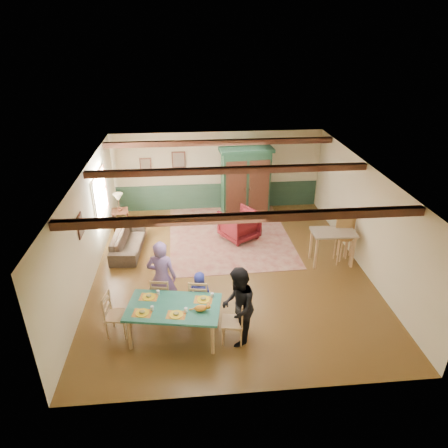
{
  "coord_description": "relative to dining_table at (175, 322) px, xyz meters",
  "views": [
    {
      "loc": [
        -0.97,
        -8.9,
        5.8
      ],
      "look_at": [
        -0.12,
        0.38,
        1.15
      ],
      "focal_mm": 32.0,
      "sensor_mm": 36.0,
      "label": 1
    }
  ],
  "objects": [
    {
      "name": "floor",
      "position": [
        1.39,
        2.45,
        -0.39
      ],
      "size": [
        8.0,
        8.0,
        0.0
      ],
      "primitive_type": "plane",
      "color": "#4D3315",
      "rests_on": "ground"
    },
    {
      "name": "wall_back",
      "position": [
        1.39,
        6.45,
        0.96
      ],
      "size": [
        7.0,
        0.02,
        2.7
      ],
      "primitive_type": "cube",
      "color": "beige",
      "rests_on": "floor"
    },
    {
      "name": "wall_left",
      "position": [
        -2.11,
        2.45,
        0.96
      ],
      "size": [
        0.02,
        8.0,
        2.7
      ],
      "primitive_type": "cube",
      "color": "beige",
      "rests_on": "floor"
    },
    {
      "name": "wall_right",
      "position": [
        4.89,
        2.45,
        0.96
      ],
      "size": [
        0.02,
        8.0,
        2.7
      ],
      "primitive_type": "cube",
      "color": "beige",
      "rests_on": "floor"
    },
    {
      "name": "ceiling",
      "position": [
        1.39,
        2.45,
        2.31
      ],
      "size": [
        7.0,
        8.0,
        0.02
      ],
      "primitive_type": "cube",
      "color": "white",
      "rests_on": "wall_back"
    },
    {
      "name": "wainscot_back",
      "position": [
        1.39,
        6.43,
        0.06
      ],
      "size": [
        6.95,
        0.03,
        0.9
      ],
      "primitive_type": "cube",
      "color": "#203C2C",
      "rests_on": "floor"
    },
    {
      "name": "ceiling_beam_front",
      "position": [
        1.39,
        0.15,
        2.22
      ],
      "size": [
        6.95,
        0.16,
        0.16
      ],
      "primitive_type": "cube",
      "color": "black",
      "rests_on": "ceiling"
    },
    {
      "name": "ceiling_beam_mid",
      "position": [
        1.39,
        2.85,
        2.22
      ],
      "size": [
        6.95,
        0.16,
        0.16
      ],
      "primitive_type": "cube",
      "color": "black",
      "rests_on": "ceiling"
    },
    {
      "name": "ceiling_beam_back",
      "position": [
        1.39,
        5.45,
        2.22
      ],
      "size": [
        6.95,
        0.16,
        0.16
      ],
      "primitive_type": "cube",
      "color": "black",
      "rests_on": "ceiling"
    },
    {
      "name": "window_left",
      "position": [
        -2.08,
        4.15,
        1.16
      ],
      "size": [
        0.06,
        1.6,
        1.3
      ],
      "primitive_type": null,
      "color": "white",
      "rests_on": "wall_left"
    },
    {
      "name": "picture_left_wall",
      "position": [
        -2.08,
        1.85,
        1.36
      ],
      "size": [
        0.04,
        0.42,
        0.52
      ],
      "primitive_type": null,
      "color": "gray",
      "rests_on": "wall_left"
    },
    {
      "name": "picture_back_a",
      "position": [
        0.09,
        6.42,
        1.41
      ],
      "size": [
        0.45,
        0.04,
        0.55
      ],
      "primitive_type": null,
      "color": "gray",
      "rests_on": "wall_back"
    },
    {
      "name": "picture_back_b",
      "position": [
        -1.01,
        6.42,
        1.26
      ],
      "size": [
        0.38,
        0.04,
        0.48
      ],
      "primitive_type": null,
      "color": "gray",
      "rests_on": "wall_back"
    },
    {
      "name": "dining_table",
      "position": [
        0.0,
        0.0,
        0.0
      ],
      "size": [
        2.0,
        1.33,
        0.77
      ],
      "primitive_type": null,
      "rotation": [
        0.0,
        0.0,
        -0.17
      ],
      "color": "#1F6452",
      "rests_on": "floor"
    },
    {
      "name": "dining_chair_far_left",
      "position": [
        -0.28,
        0.8,
        0.1
      ],
      "size": [
        0.5,
        0.52,
        0.98
      ],
      "primitive_type": null,
      "rotation": [
        0.0,
        0.0,
        2.97
      ],
      "color": "tan",
      "rests_on": "floor"
    },
    {
      "name": "dining_chair_far_right",
      "position": [
        0.53,
        0.66,
        0.1
      ],
      "size": [
        0.5,
        0.52,
        0.98
      ],
      "primitive_type": null,
      "rotation": [
        0.0,
        0.0,
        2.97
      ],
      "color": "tan",
      "rests_on": "floor"
    },
    {
      "name": "dining_chair_end_left",
      "position": [
        -1.17,
        0.2,
        0.1
      ],
      "size": [
        0.52,
        0.5,
        0.98
      ],
      "primitive_type": null,
      "rotation": [
        0.0,
        0.0,
        1.4
      ],
      "color": "tan",
      "rests_on": "floor"
    },
    {
      "name": "dining_chair_end_right",
      "position": [
        1.17,
        -0.2,
        0.1
      ],
      "size": [
        0.52,
        0.5,
        0.98
      ],
      "primitive_type": null,
      "rotation": [
        0.0,
        0.0,
        -1.74
      ],
      "color": "tan",
      "rests_on": "floor"
    },
    {
      "name": "person_man",
      "position": [
        -0.26,
        0.88,
        0.5
      ],
      "size": [
        0.71,
        0.53,
        1.78
      ],
      "primitive_type": "imported",
      "rotation": [
        0.0,
        0.0,
        2.97
      ],
      "color": "#8360A6",
      "rests_on": "floor"
    },
    {
      "name": "person_woman",
      "position": [
        1.27,
        -0.22,
        0.46
      ],
      "size": [
        0.78,
        0.92,
        1.7
      ],
      "primitive_type": "imported",
      "rotation": [
        0.0,
        0.0,
        -1.74
      ],
      "color": "black",
      "rests_on": "floor"
    },
    {
      "name": "person_child",
      "position": [
        0.55,
        0.74,
        0.13
      ],
      "size": [
        0.55,
        0.41,
        1.03
      ],
      "primitive_type": "imported",
      "rotation": [
        0.0,
        0.0,
        2.97
      ],
      "color": "navy",
      "rests_on": "floor"
    },
    {
      "name": "cat",
      "position": [
        0.54,
        -0.2,
        0.48
      ],
      "size": [
        0.39,
        0.21,
        0.19
      ],
      "primitive_type": null,
      "rotation": [
        0.0,
        0.0,
        -0.17
      ],
      "color": "orange",
      "rests_on": "dining_table"
    },
    {
      "name": "place_setting_near_left",
      "position": [
        -0.6,
        -0.16,
        0.44
      ],
      "size": [
        0.46,
        0.37,
        0.11
      ],
      "primitive_type": null,
      "rotation": [
        0.0,
        0.0,
        -0.17
      ],
      "color": "yellow",
      "rests_on": "dining_table"
    },
    {
      "name": "place_setting_near_center",
      "position": [
        0.06,
        -0.27,
        0.44
      ],
      "size": [
        0.46,
        0.37,
        0.11
      ],
      "primitive_type": null,
      "rotation": [
        0.0,
        0.0,
        -0.17
      ],
      "color": "yellow",
      "rests_on": "dining_table"
    },
    {
      "name": "place_setting_far_left",
      "position": [
        -0.51,
        0.35,
        0.44
      ],
      "size": [
        0.46,
        0.37,
        0.11
      ],
      "primitive_type": null,
      "rotation": [
        0.0,
        0.0,
        -0.17
      ],
      "color": "yellow",
      "rests_on": "dining_table"
    },
    {
      "name": "place_setting_far_right",
      "position": [
        0.6,
        0.16,
        0.44
      ],
      "size": [
        0.46,
        0.37,
        0.11
      ],
      "primitive_type": null,
      "rotation": [
        0.0,
        0.0,
        -0.17
      ],
      "color": "yellow",
      "rests_on": "dining_table"
    },
    {
      "name": "area_rug",
      "position": [
        1.57,
        4.31,
        -0.38
      ],
      "size": [
        3.71,
        4.37,
        0.01
      ],
      "primitive_type": "cube",
      "rotation": [
        0.0,
        0.0,
        0.03
      ],
      "color": "tan",
      "rests_on": "floor"
    },
    {
      "name": "armoire",
      "position": [
        2.23,
        5.58,
        0.8
      ],
      "size": [
        1.73,
        0.8,
        2.38
      ],
      "primitive_type": "cube",
      "rotation": [
        0.0,
        0.0,
        0.08
      ],
      "color": "black",
      "rests_on": "floor"
    },
    {
      "name": "armchair",
      "position": [
        1.85,
        4.15,
        0.06
      ],
      "size": [
        1.33,
        1.34,
        0.89
      ],
      "primitive_type": "imported",
      "rotation": [
        0.0,
        0.0,
        -2.58
      ],
      "color": "#410D14",
      "rests_on": "floor"
    },
    {
      "name": "sofa",
      "position": [
        -1.39,
        3.68,
        -0.11
      ],
      "size": [
        0.86,
        1.94,
        0.56
      ],
      "primitive_type": "imported",
      "rotation": [
        0.0,
        0.0,
        1.51
      ],
      "color": "#362B21",
      "rests_on": "floor"
    },
    {
      "name": "end_table",
      "position": [
        -1.79,
        5.14,
        -0.08
      ],
      "size": [
        0.56,
        0.56,
        0.61
      ],
      "primitive_type": null,
      "rotation": [
        0.0,
        0.0,
        0.13
      ],
      "color": "black",
      "rests_on": "floor"
    },
    {
      "name": "table_lamp",
      "position": [
        -1.79,
        5.14,
        0.51
      ],
      "size": [
        0.32,
        0.32,
        0.56
      ],
      "primitive_type": null,
      "rotation": [
        0.0,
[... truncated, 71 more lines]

